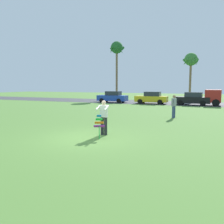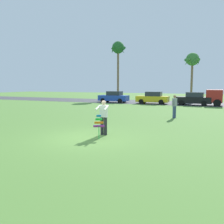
{
  "view_description": "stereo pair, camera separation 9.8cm",
  "coord_description": "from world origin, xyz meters",
  "px_view_note": "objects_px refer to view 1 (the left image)",
  "views": [
    {
      "loc": [
        5.43,
        -9.45,
        2.49
      ],
      "look_at": [
        0.4,
        1.95,
        1.05
      ],
      "focal_mm": 37.71,
      "sensor_mm": 36.0,
      "label": 1
    },
    {
      "loc": [
        5.52,
        -9.41,
        2.49
      ],
      "look_at": [
        0.4,
        1.95,
        1.05
      ],
      "focal_mm": 37.71,
      "sensor_mm": 36.0,
      "label": 2
    }
  ],
  "objects_px": {
    "parked_car_yellow": "(152,98)",
    "parked_car_black": "(193,99)",
    "kite_held": "(99,123)",
    "palm_tree_right_near": "(191,61)",
    "person_walker_near": "(174,106)",
    "person_kite_flyer": "(104,116)",
    "parked_car_blue": "(113,97)",
    "palm_tree_left_near": "(117,50)"
  },
  "relations": [
    {
      "from": "palm_tree_left_near",
      "to": "palm_tree_right_near",
      "type": "xyz_separation_m",
      "value": [
        12.14,
        2.58,
        -2.1
      ]
    },
    {
      "from": "person_kite_flyer",
      "to": "parked_car_blue",
      "type": "xyz_separation_m",
      "value": [
        -8.36,
        20.18,
        -0.18
      ]
    },
    {
      "from": "palm_tree_right_near",
      "to": "parked_car_black",
      "type": "bearing_deg",
      "value": -82.56
    },
    {
      "from": "parked_car_black",
      "to": "kite_held",
      "type": "bearing_deg",
      "value": -96.29
    },
    {
      "from": "palm_tree_left_near",
      "to": "parked_car_yellow",
      "type": "bearing_deg",
      "value": -43.84
    },
    {
      "from": "person_kite_flyer",
      "to": "palm_tree_left_near",
      "type": "bearing_deg",
      "value": 111.47
    },
    {
      "from": "kite_held",
      "to": "palm_tree_right_near",
      "type": "xyz_separation_m",
      "value": [
        0.92,
        31.53,
        5.65
      ]
    },
    {
      "from": "parked_car_yellow",
      "to": "parked_car_black",
      "type": "height_order",
      "value": "same"
    },
    {
      "from": "parked_car_blue",
      "to": "palm_tree_right_near",
      "type": "relative_size",
      "value": 0.55
    },
    {
      "from": "person_walker_near",
      "to": "person_kite_flyer",
      "type": "bearing_deg",
      "value": -105.79
    },
    {
      "from": "palm_tree_left_near",
      "to": "palm_tree_right_near",
      "type": "relative_size",
      "value": 1.3
    },
    {
      "from": "parked_car_blue",
      "to": "person_walker_near",
      "type": "xyz_separation_m",
      "value": [
        10.53,
        -12.51,
        0.16
      ]
    },
    {
      "from": "parked_car_blue",
      "to": "person_walker_near",
      "type": "bearing_deg",
      "value": -49.9
    },
    {
      "from": "kite_held",
      "to": "person_walker_near",
      "type": "distance_m",
      "value": 8.66
    },
    {
      "from": "person_kite_flyer",
      "to": "person_walker_near",
      "type": "relative_size",
      "value": 1.0
    },
    {
      "from": "parked_car_black",
      "to": "parked_car_yellow",
      "type": "bearing_deg",
      "value": 179.98
    },
    {
      "from": "palm_tree_right_near",
      "to": "parked_car_yellow",
      "type": "bearing_deg",
      "value": -109.56
    },
    {
      "from": "parked_car_yellow",
      "to": "person_kite_flyer",
      "type": "bearing_deg",
      "value": -82.29
    },
    {
      "from": "parked_car_yellow",
      "to": "palm_tree_left_near",
      "type": "xyz_separation_m",
      "value": [
        -8.37,
        8.03,
        7.69
      ]
    },
    {
      "from": "parked_car_blue",
      "to": "palm_tree_left_near",
      "type": "relative_size",
      "value": 0.42
    },
    {
      "from": "parked_car_black",
      "to": "palm_tree_right_near",
      "type": "bearing_deg",
      "value": 97.44
    },
    {
      "from": "parked_car_blue",
      "to": "palm_tree_left_near",
      "type": "distance_m",
      "value": 11.45
    },
    {
      "from": "palm_tree_left_near",
      "to": "palm_tree_right_near",
      "type": "bearing_deg",
      "value": 12.0
    },
    {
      "from": "kite_held",
      "to": "palm_tree_left_near",
      "type": "relative_size",
      "value": 0.11
    },
    {
      "from": "person_walker_near",
      "to": "palm_tree_left_near",
      "type": "bearing_deg",
      "value": 122.86
    },
    {
      "from": "parked_car_blue",
      "to": "parked_car_yellow",
      "type": "distance_m",
      "value": 5.63
    },
    {
      "from": "parked_car_blue",
      "to": "kite_held",
      "type": "bearing_deg",
      "value": -67.93
    },
    {
      "from": "parked_car_black",
      "to": "person_walker_near",
      "type": "bearing_deg",
      "value": -91.17
    },
    {
      "from": "parked_car_blue",
      "to": "parked_car_black",
      "type": "xyz_separation_m",
      "value": [
        10.79,
        -0.0,
        0.0
      ]
    },
    {
      "from": "palm_tree_left_near",
      "to": "person_walker_near",
      "type": "xyz_separation_m",
      "value": [
        13.27,
        -20.54,
        -7.53
      ]
    },
    {
      "from": "palm_tree_left_near",
      "to": "person_kite_flyer",
      "type": "bearing_deg",
      "value": -68.53
    },
    {
      "from": "parked_car_black",
      "to": "parked_car_blue",
      "type": "bearing_deg",
      "value": 179.99
    },
    {
      "from": "parked_car_black",
      "to": "palm_tree_right_near",
      "type": "distance_m",
      "value": 12.08
    },
    {
      "from": "kite_held",
      "to": "palm_tree_right_near",
      "type": "height_order",
      "value": "palm_tree_right_near"
    },
    {
      "from": "person_kite_flyer",
      "to": "person_walker_near",
      "type": "bearing_deg",
      "value": 74.21
    },
    {
      "from": "person_kite_flyer",
      "to": "person_walker_near",
      "type": "distance_m",
      "value": 7.97
    },
    {
      "from": "parked_car_black",
      "to": "person_kite_flyer",
      "type": "bearing_deg",
      "value": -96.85
    },
    {
      "from": "kite_held",
      "to": "parked_car_yellow",
      "type": "height_order",
      "value": "parked_car_yellow"
    },
    {
      "from": "parked_car_blue",
      "to": "person_walker_near",
      "type": "height_order",
      "value": "person_walker_near"
    },
    {
      "from": "parked_car_yellow",
      "to": "palm_tree_right_near",
      "type": "distance_m",
      "value": 12.57
    },
    {
      "from": "person_walker_near",
      "to": "kite_held",
      "type": "bearing_deg",
      "value": -103.7
    },
    {
      "from": "parked_car_blue",
      "to": "parked_car_yellow",
      "type": "relative_size",
      "value": 0.99
    }
  ]
}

